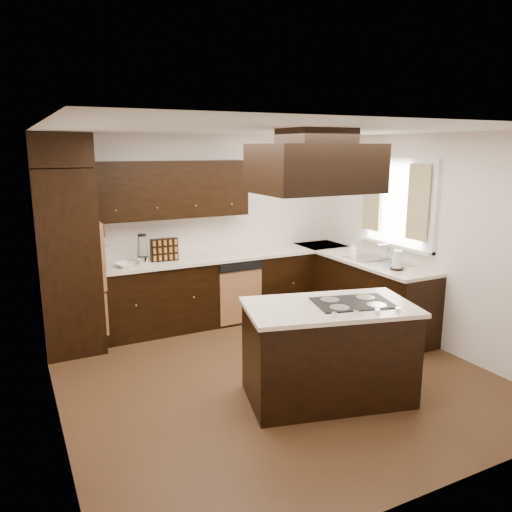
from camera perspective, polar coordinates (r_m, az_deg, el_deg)
name	(u,v)px	position (r m, az deg, el deg)	size (l,w,h in m)	color
floor	(273,375)	(5.40, 1.98, -13.46)	(4.20, 4.20, 0.02)	brown
ceiling	(275,129)	(4.86, 2.20, 14.33)	(4.20, 4.20, 0.02)	silver
wall_back	(200,228)	(6.87, -6.44, 3.14)	(4.20, 0.02, 2.50)	white
wall_front	(435,324)	(3.36, 19.83, -7.35)	(4.20, 0.02, 2.50)	white
wall_left	(47,284)	(4.40, -22.80, -3.00)	(0.02, 4.20, 2.50)	white
wall_right	(430,241)	(6.26, 19.27, 1.62)	(0.02, 4.20, 2.50)	white
oven_column	(67,261)	(6.12, -20.77, -0.54)	(0.65, 0.75, 2.12)	black
wall_oven_face	(98,253)	(6.15, -17.59, 0.32)	(0.05, 0.62, 0.78)	#B17146
base_cabinets_back	(212,291)	(6.78, -5.08, -3.98)	(2.93, 0.60, 0.88)	black
base_cabinets_right	(358,291)	(6.89, 11.61, -3.93)	(0.60, 2.40, 0.88)	black
countertop_back	(212,258)	(6.65, -5.10, -0.20)	(2.93, 0.63, 0.04)	#F9E3CE
countertop_right	(359,258)	(6.76, 11.68, -0.20)	(0.63, 2.40, 0.04)	#F9E3CE
upper_cabinets	(172,190)	(6.50, -9.58, 7.50)	(2.00, 0.34, 0.72)	black
dishwasher_front	(241,297)	(6.64, -1.77, -4.67)	(0.60, 0.05, 0.72)	#B17146
window_frame	(397,203)	(6.57, 15.83, 5.85)	(0.06, 1.32, 1.12)	white
window_pane	(399,203)	(6.58, 16.01, 5.86)	(0.00, 1.20, 1.00)	white
curtain_left	(418,203)	(6.22, 18.05, 5.83)	(0.02, 0.34, 0.90)	beige
curtain_right	(372,196)	(6.84, 13.10, 6.66)	(0.02, 0.34, 0.90)	beige
sink_rim	(377,261)	(6.51, 13.69, -0.58)	(0.52, 0.84, 0.01)	silver
island	(328,354)	(4.82, 8.25, -11.00)	(1.49, 0.81, 0.88)	black
island_top	(330,307)	(4.66, 8.42, -5.80)	(1.55, 0.87, 0.04)	#F9E3CE
cooktop	(353,303)	(4.74, 11.00, -5.27)	(0.71, 0.47, 0.01)	black
range_hood	(315,168)	(4.45, 6.80, 9.93)	(1.05, 0.72, 0.42)	black
hood_duct	(316,136)	(4.44, 6.89, 13.47)	(0.55, 0.50, 0.13)	black
blender_base	(143,261)	(6.30, -12.78, -0.52)	(0.15, 0.15, 0.10)	silver
blender_pitcher	(142,246)	(6.26, -12.86, 1.08)	(0.13, 0.13, 0.26)	silver
spice_rack	(164,250)	(6.44, -10.45, 0.71)	(0.35, 0.09, 0.29)	black
mixing_bowl	(125,265)	(6.23, -14.76, -0.98)	(0.23, 0.23, 0.06)	white
soap_bottle	(353,249)	(6.80, 10.99, 0.79)	(0.08, 0.08, 0.17)	white
paper_towel	(397,260)	(6.11, 15.85, -0.46)	(0.11, 0.11, 0.23)	white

